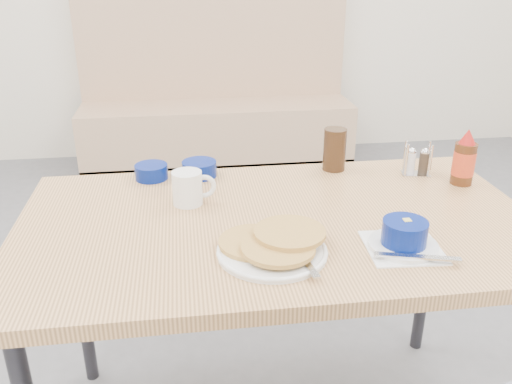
{
  "coord_description": "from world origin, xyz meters",
  "views": [
    {
      "loc": [
        -0.24,
        -1.04,
        1.42
      ],
      "look_at": [
        -0.05,
        0.3,
        0.82
      ],
      "focal_mm": 38.0,
      "sensor_mm": 36.0,
      "label": 1
    }
  ],
  "objects": [
    {
      "name": "booth_bench",
      "position": [
        0.0,
        2.78,
        0.35
      ],
      "size": [
        1.9,
        0.56,
        1.22
      ],
      "color": "tan",
      "rests_on": "ground"
    },
    {
      "name": "dining_table",
      "position": [
        0.0,
        0.25,
        0.7
      ],
      "size": [
        1.4,
        0.8,
        0.76
      ],
      "color": "tan",
      "rests_on": "ground"
    },
    {
      "name": "pancake_plate",
      "position": [
        -0.04,
        0.07,
        0.78
      ],
      "size": [
        0.27,
        0.27,
        0.05
      ],
      "rotation": [
        0.0,
        0.0,
        -0.16
      ],
      "color": "white",
      "rests_on": "dining_table"
    },
    {
      "name": "coffee_mug",
      "position": [
        -0.23,
        0.38,
        0.81
      ],
      "size": [
        0.13,
        0.09,
        0.1
      ],
      "rotation": [
        0.0,
        0.0,
        0.06
      ],
      "color": "white",
      "rests_on": "dining_table"
    },
    {
      "name": "grits_setting",
      "position": [
        0.27,
        0.05,
        0.79
      ],
      "size": [
        0.2,
        0.2,
        0.08
      ],
      "rotation": [
        0.0,
        0.0,
        -0.06
      ],
      "color": "white",
      "rests_on": "dining_table"
    },
    {
      "name": "creamer_bowl",
      "position": [
        -0.35,
        0.59,
        0.78
      ],
      "size": [
        0.1,
        0.1,
        0.05
      ],
      "rotation": [
        0.0,
        0.0,
        -0.31
      ],
      "color": "navy",
      "rests_on": "dining_table"
    },
    {
      "name": "butter_bowl",
      "position": [
        -0.2,
        0.59,
        0.78
      ],
      "size": [
        0.11,
        0.11,
        0.05
      ],
      "rotation": [
        0.0,
        0.0,
        0.37
      ],
      "color": "navy",
      "rests_on": "dining_table"
    },
    {
      "name": "amber_tumbler",
      "position": [
        0.25,
        0.59,
        0.83
      ],
      "size": [
        0.1,
        0.1,
        0.14
      ],
      "primitive_type": "cylinder",
      "rotation": [
        0.0,
        0.0,
        0.42
      ],
      "color": "#311E0F",
      "rests_on": "dining_table"
    },
    {
      "name": "condiment_caddy",
      "position": [
        0.5,
        0.51,
        0.8
      ],
      "size": [
        0.1,
        0.07,
        0.11
      ],
      "rotation": [
        0.0,
        0.0,
        -0.23
      ],
      "color": "silver",
      "rests_on": "dining_table"
    },
    {
      "name": "syrup_bottle",
      "position": [
        0.61,
        0.42,
        0.84
      ],
      "size": [
        0.07,
        0.07,
        0.18
      ],
      "rotation": [
        0.0,
        0.0,
        -0.33
      ],
      "color": "#47230F",
      "rests_on": "dining_table"
    }
  ]
}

